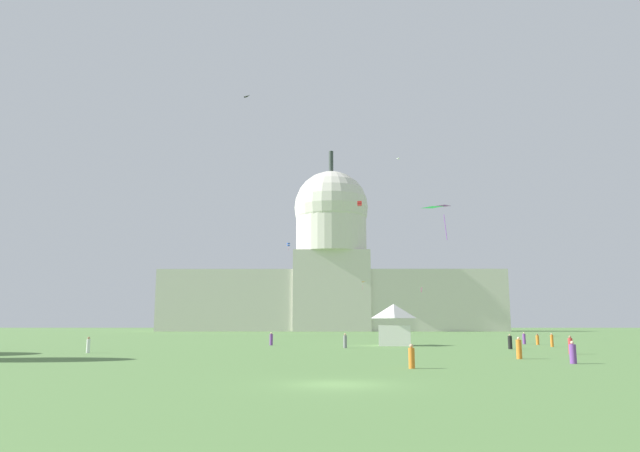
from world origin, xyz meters
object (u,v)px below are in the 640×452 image
person_purple_near_tree_west (573,353)px  person_black_lawn_far_left (510,342)px  person_grey_mid_left (345,341)px  kite_green_low (434,212)px  person_red_front_right (571,346)px  person_orange_back_right (552,341)px  person_orange_mid_right (538,340)px  person_white_mid_center (88,345)px  person_orange_lawn_far_right (412,357)px  person_purple_near_tent (271,339)px  kite_red_mid (360,204)px  capitol_building (331,272)px  kite_white_high (399,161)px  person_purple_front_center (524,339)px  person_orange_edge_west (519,349)px  event_tent (394,325)px  kite_orange_low (362,284)px  kite_pink_low (422,290)px  kite_black_high (243,99)px  kite_violet_low (445,210)px  kite_blue_mid (288,244)px

person_purple_near_tree_west → person_black_lawn_far_left: 24.67m
person_grey_mid_left → kite_green_low: size_ratio=0.91×
person_red_front_right → person_grey_mid_left: person_red_front_right is taller
person_orange_back_right → person_red_front_right: bearing=-144.8°
person_orange_mid_right → person_grey_mid_left: bearing=-56.1°
person_white_mid_center → person_orange_lawn_far_right: 34.95m
person_purple_near_tent → person_orange_back_right: person_purple_near_tent is taller
person_purple_near_tent → kite_red_mid: kite_red_mid is taller
person_orange_back_right → kite_red_mid: size_ratio=1.49×
capitol_building → person_grey_mid_left: 159.03m
kite_white_high → kite_green_low: bearing=139.8°
person_purple_front_center → person_orange_edge_west: (-12.12, -34.89, 0.06)m
person_red_front_right → person_orange_edge_west: 10.59m
event_tent → person_black_lawn_far_left: bearing=-36.3°
person_black_lawn_far_left → kite_orange_low: (-8.68, 124.98, 15.10)m
capitol_building → person_orange_edge_west: size_ratio=74.27×
person_purple_near_tree_west → person_purple_near_tent: person_purple_near_tent is taller
person_black_lawn_far_left → kite_pink_low: bearing=-50.7°
person_orange_lawn_far_right → kite_black_high: bearing=-35.9°
person_orange_lawn_far_right → kite_violet_low: (9.14, 31.85, 15.90)m
person_purple_near_tent → person_orange_edge_west: person_orange_edge_west is taller
person_grey_mid_left → person_orange_lawn_far_right: size_ratio=1.10×
kite_green_low → capitol_building: bearing=-63.5°
kite_pink_low → kite_red_mid: bearing=11.4°
person_purple_near_tree_west → kite_orange_low: 150.32m
person_orange_back_right → person_black_lawn_far_left: 9.67m
kite_red_mid → kite_white_high: (16.94, 56.41, 26.49)m
kite_green_low → kite_white_high: size_ratio=1.27×
event_tent → kite_white_high: kite_white_high is taller
person_purple_near_tree_west → person_purple_front_center: person_purple_front_center is taller
person_orange_lawn_far_right → kite_white_high: bearing=-60.8°
capitol_building → kite_orange_low: bearing=-74.5°
person_purple_near_tent → person_orange_mid_right: 36.09m
kite_red_mid → kite_pink_low: kite_red_mid is taller
person_white_mid_center → person_orange_mid_right: 56.86m
person_orange_mid_right → kite_orange_low: kite_orange_low is taller
capitol_building → kite_blue_mid: size_ratio=58.12×
person_purple_near_tree_west → kite_orange_low: (-5.54, 149.45, 15.13)m
person_red_front_right → person_grey_mid_left: (-20.79, 13.72, -0.00)m
kite_green_low → person_white_mid_center: bearing=18.9°
kite_red_mid → person_purple_near_tent: bearing=168.6°
kite_orange_low → kite_white_high: size_ratio=1.58×
person_grey_mid_left → kite_white_high: size_ratio=1.16×
person_white_mid_center → person_grey_mid_left: bearing=79.2°
person_orange_lawn_far_right → kite_white_high: 163.33m
person_orange_edge_west → person_orange_mid_right: (13.05, 32.25, -0.12)m
person_orange_edge_west → kite_black_high: bearing=12.1°
person_purple_front_center → person_purple_near_tree_west: bearing=-107.7°
person_purple_near_tree_west → kite_green_low: bearing=178.9°
kite_blue_mid → kite_pink_low: size_ratio=1.88×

